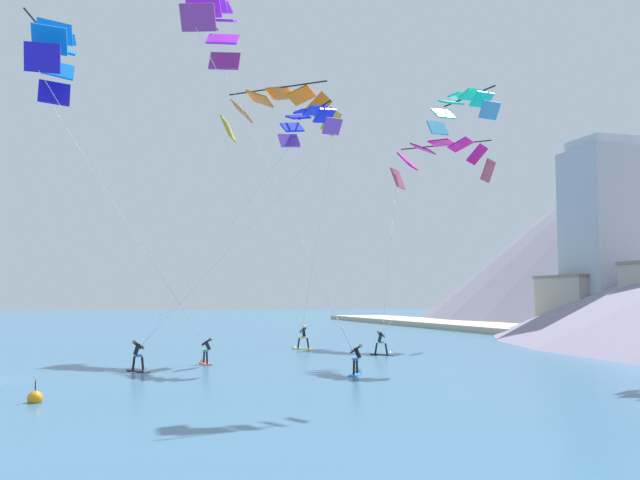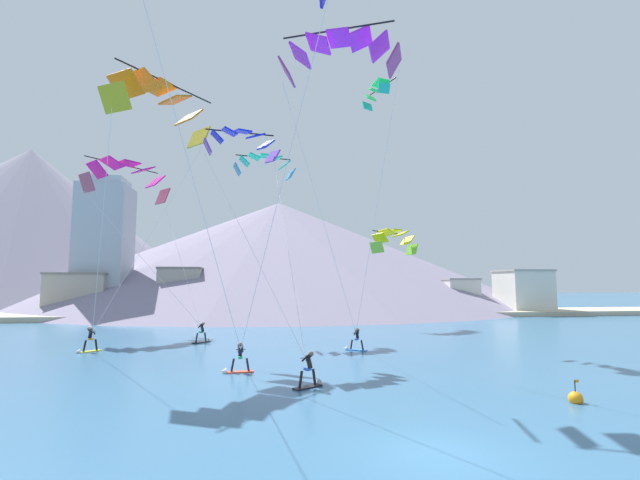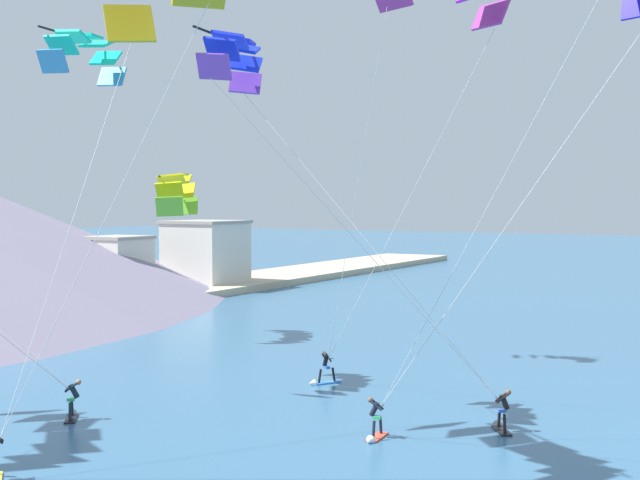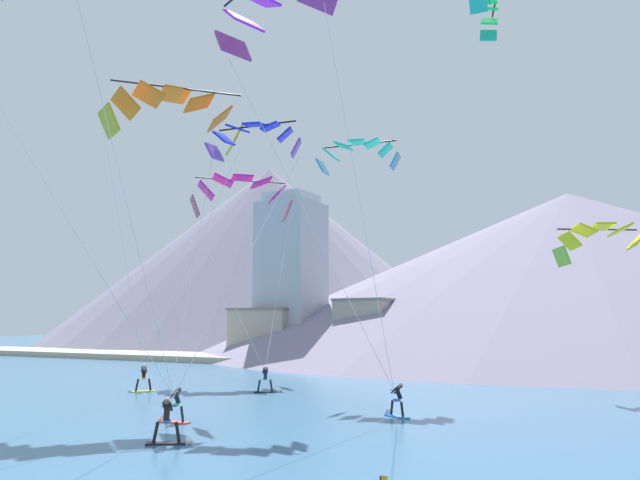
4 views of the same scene
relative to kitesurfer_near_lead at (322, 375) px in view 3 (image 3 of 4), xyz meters
name	(u,v)px [view 3 (image 3 of 4)]	position (x,y,z in m)	size (l,w,h in m)	color
kitesurfer_near_lead	(322,375)	(0.00, 0.00, 0.00)	(1.71, 1.22, 1.64)	#337FDB
kitesurfer_mid_center	(501,417)	(-4.39, -10.41, 0.07)	(1.68, 1.28, 1.75)	black
kitesurfer_far_left	(73,406)	(-11.11, 5.73, 0.09)	(1.60, 1.41, 1.75)	black
kitesurfer_far_right	(374,428)	(-7.99, -6.60, -0.01)	(1.77, 0.67, 1.62)	#E54C33
parafoil_kite_mid_center	(236,58)	(-8.10, -0.43, 14.33)	(6.15, 11.61, 14.39)	purple
parafoil_kite_distant_high_outer	(176,189)	(8.20, 15.39, 9.29)	(6.05, 4.44, 2.77)	#73C130
parafoil_kite_distant_low_drift	(84,51)	(-6.35, 9.39, 15.66)	(5.92, 2.52, 2.16)	#388CC2
shore_building_promenade_mid	(206,255)	(35.32, 32.80, 3.04)	(7.15, 6.77, 6.96)	silver
shore_building_quay_east	(32,287)	(13.72, 34.42, 1.55)	(8.15, 5.38, 3.98)	silver
shore_building_quay_west	(117,266)	(26.23, 36.50, 2.38)	(5.48, 5.09, 5.64)	silver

